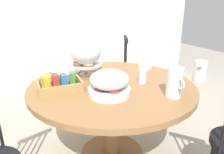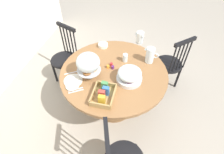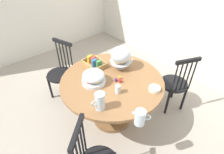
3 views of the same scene
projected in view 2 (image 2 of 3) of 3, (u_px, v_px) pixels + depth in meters
The scene contains 19 objects.
ground_plane at pixel (110, 112), 2.69m from camera, with size 10.00×10.00×0.00m, color #A89E8E.
dining_table at pixel (114, 82), 2.37m from camera, with size 1.33×1.33×0.74m.
windsor_chair_near_window at pixel (170, 65), 2.75m from camera, with size 0.47×0.47×0.97m.
windsor_chair_by_cabinet at pixel (65, 59), 2.85m from camera, with size 0.44×0.44×0.97m.
pastry_stand_with_dome at pixel (88, 63), 2.04m from camera, with size 0.28×0.28×0.34m.
fruit_platter_covered at pixel (129, 75), 2.07m from camera, with size 0.30×0.30×0.18m.
orange_juice_pitcher at pixel (140, 38), 2.61m from camera, with size 0.15×0.15×0.17m.
milk_pitcher at pixel (150, 56), 2.30m from camera, with size 0.11×0.19×0.21m.
cereal_basket at pixel (104, 94), 1.92m from camera, with size 0.32×0.24×0.12m.
china_plate_large at pixel (73, 81), 2.11m from camera, with size 0.22×0.22×0.01m, color white.
china_plate_small at pixel (72, 86), 2.04m from camera, with size 0.15×0.15×0.01m, color white.
cereal_bowl at pixel (103, 45), 2.58m from camera, with size 0.14×0.14×0.04m, color white.
drinking_glass at pixel (125, 58), 2.33m from camera, with size 0.06×0.06×0.11m, color silver.
jam_jar_strawberry at pixel (111, 64), 2.29m from camera, with size 0.04×0.04×0.04m, color #B7282D.
jam_jar_apricot at pixel (108, 67), 2.26m from camera, with size 0.04×0.04×0.04m, color orange.
jam_jar_grape at pixel (113, 67), 2.25m from camera, with size 0.04×0.04×0.04m, color #5B2366.
table_knife at pixel (76, 89), 2.02m from camera, with size 0.17×0.01×0.01m, color silver.
dinner_fork at pixel (76, 91), 2.00m from camera, with size 0.17×0.01×0.01m, color silver.
soup_spoon at pixel (71, 73), 2.21m from camera, with size 0.17×0.01×0.01m, color silver.
Camera 2 is at (-1.47, -0.37, 2.28)m, focal length 29.03 mm.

